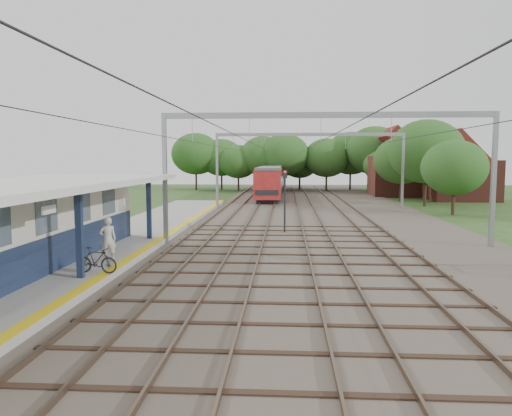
{
  "coord_description": "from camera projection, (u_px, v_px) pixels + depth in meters",
  "views": [
    {
      "loc": [
        1.45,
        -11.13,
        4.57
      ],
      "look_at": [
        -0.42,
        19.29,
        1.6
      ],
      "focal_mm": 35.0,
      "sensor_mm": 36.0,
      "label": 1
    }
  ],
  "objects": [
    {
      "name": "tree_band",
      "position": [
        304.0,
        157.0,
        67.63
      ],
      "size": [
        31.72,
        30.88,
        8.82
      ],
      "color": "#382619",
      "rests_on": "ground"
    },
    {
      "name": "house_far",
      "position": [
        404.0,
        170.0,
        61.96
      ],
      "size": [
        8.0,
        6.12,
        8.66
      ],
      "color": "brown",
      "rests_on": "ground"
    },
    {
      "name": "ground",
      "position": [
        223.0,
        357.0,
        11.59
      ],
      "size": [
        160.0,
        160.0,
        0.0
      ],
      "primitive_type": "plane",
      "color": "#2D4C1E",
      "rests_on": "ground"
    },
    {
      "name": "rail_tracks",
      "position": [
        287.0,
        213.0,
        41.29
      ],
      "size": [
        11.8,
        88.0,
        0.15
      ],
      "color": "brown",
      "rests_on": "ballast_bed"
    },
    {
      "name": "house_near",
      "position": [
        462.0,
        174.0,
        55.72
      ],
      "size": [
        7.0,
        6.12,
        7.89
      ],
      "color": "brown",
      "rests_on": "ground"
    },
    {
      "name": "ballast_bed",
      "position": [
        317.0,
        214.0,
        41.15
      ],
      "size": [
        18.0,
        90.0,
        0.1
      ],
      "primitive_type": "cube",
      "color": "#473D33",
      "rests_on": "ground"
    },
    {
      "name": "catenary_system",
      "position": [
        314.0,
        146.0,
        35.97
      ],
      "size": [
        17.22,
        88.0,
        7.0
      ],
      "color": "gray",
      "rests_on": "ground"
    },
    {
      "name": "bicycle",
      "position": [
        96.0,
        260.0,
        18.51
      ],
      "size": [
        1.67,
        0.62,
        0.98
      ],
      "primitive_type": "imported",
      "rotation": [
        0.0,
        0.0,
        1.47
      ],
      "color": "black",
      "rests_on": "platform"
    },
    {
      "name": "signal_post",
      "position": [
        285.0,
        195.0,
        30.51
      ],
      "size": [
        0.28,
        0.26,
        3.92
      ],
      "rotation": [
        0.0,
        0.0,
        0.11
      ],
      "color": "black",
      "rests_on": "ground"
    },
    {
      "name": "canopy",
      "position": [
        26.0,
        186.0,
        17.67
      ],
      "size": [
        6.4,
        20.0,
        3.44
      ],
      "color": "#121E3A",
      "rests_on": "platform"
    },
    {
      "name": "person",
      "position": [
        108.0,
        239.0,
        20.65
      ],
      "size": [
        0.8,
        0.69,
        1.86
      ],
      "primitive_type": "imported",
      "rotation": [
        0.0,
        0.0,
        3.57
      ],
      "color": "beige",
      "rests_on": "platform"
    },
    {
      "name": "yellow_stripe",
      "position": [
        157.0,
        241.0,
        25.78
      ],
      "size": [
        0.45,
        52.0,
        0.01
      ],
      "primitive_type": "cube",
      "color": "yellow",
      "rests_on": "platform"
    },
    {
      "name": "train",
      "position": [
        272.0,
        179.0,
        66.31
      ],
      "size": [
        2.76,
        34.31,
        3.63
      ],
      "color": "black",
      "rests_on": "ballast_bed"
    },
    {
      "name": "station_building",
      "position": [
        14.0,
        226.0,
        18.89
      ],
      "size": [
        3.41,
        18.0,
        3.4
      ],
      "color": "beige",
      "rests_on": "platform"
    },
    {
      "name": "platform",
      "position": [
        114.0,
        244.0,
        25.94
      ],
      "size": [
        5.0,
        52.0,
        0.35
      ],
      "primitive_type": "cube",
      "color": "gray",
      "rests_on": "ground"
    }
  ]
}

